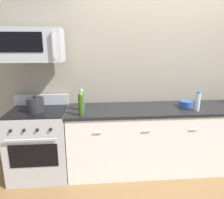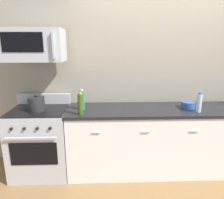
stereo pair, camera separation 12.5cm
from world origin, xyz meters
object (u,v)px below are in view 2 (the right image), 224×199
(bowl_blue_mixing, at_px, (188,105))
(range_oven, at_px, (41,141))
(bottle_sparkling_teal, at_px, (82,100))
(bottle_water_clear, at_px, (199,103))
(stockpot, at_px, (36,104))
(bottle_olive_oil, at_px, (80,104))
(microwave, at_px, (33,45))

(bowl_blue_mixing, bearing_deg, range_oven, -179.43)
(range_oven, bearing_deg, bowl_blue_mixing, 0.57)
(range_oven, distance_m, bottle_sparkling_teal, 0.82)
(bottle_water_clear, bearing_deg, stockpot, 176.77)
(bottle_olive_oil, height_order, bowl_blue_mixing, bottle_olive_oil)
(bowl_blue_mixing, distance_m, stockpot, 2.02)
(microwave, bearing_deg, bowl_blue_mixing, -0.70)
(microwave, distance_m, bottle_olive_oil, 0.95)
(bottle_sparkling_teal, bearing_deg, bottle_olive_oil, -88.78)
(range_oven, distance_m, bowl_blue_mixing, 2.08)
(bottle_olive_oil, bearing_deg, bottle_sparkling_teal, 91.22)
(range_oven, bearing_deg, microwave, 89.71)
(microwave, xyz_separation_m, stockpot, (-0.00, -0.10, -0.74))
(microwave, relative_size, bottle_sparkling_teal, 2.67)
(bottle_sparkling_teal, relative_size, bottle_olive_oil, 0.98)
(bottle_water_clear, height_order, stockpot, bottle_water_clear)
(bottle_sparkling_teal, relative_size, bowl_blue_mixing, 1.52)
(microwave, bearing_deg, range_oven, -90.29)
(bottle_olive_oil, relative_size, stockpot, 1.31)
(bottle_olive_oil, relative_size, bottle_water_clear, 1.12)
(microwave, distance_m, bottle_sparkling_teal, 0.91)
(microwave, bearing_deg, stockpot, -90.13)
(bottle_sparkling_teal, relative_size, bottle_water_clear, 1.10)
(bottle_sparkling_teal, height_order, bottle_water_clear, bottle_sparkling_teal)
(stockpot, bearing_deg, bottle_sparkling_teal, 3.62)
(microwave, bearing_deg, bottle_olive_oil, -24.82)
(bottle_water_clear, bearing_deg, microwave, 174.09)
(bottle_water_clear, distance_m, bowl_blue_mixing, 0.21)
(microwave, relative_size, bowl_blue_mixing, 4.04)
(range_oven, xyz_separation_m, bottle_sparkling_teal, (0.58, -0.02, 0.58))
(range_oven, relative_size, microwave, 1.44)
(bottle_olive_oil, height_order, stockpot, bottle_olive_oil)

